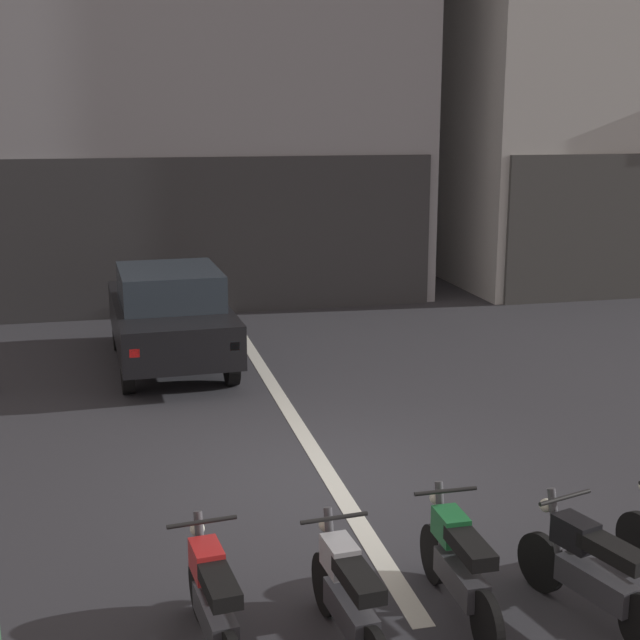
# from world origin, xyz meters

# --- Properties ---
(ground_plane) EXTENTS (120.00, 120.00, 0.00)m
(ground_plane) POSITION_xyz_m (0.00, 0.00, 0.00)
(ground_plane) COLOR #333338
(lane_centre_line) EXTENTS (0.20, 18.00, 0.01)m
(lane_centre_line) POSITION_xyz_m (0.00, 6.00, 0.00)
(lane_centre_line) COLOR silver
(lane_centre_line) RESTS_ON ground
(car_black_crossing_near) EXTENTS (1.91, 4.16, 1.64)m
(car_black_crossing_near) POSITION_xyz_m (-1.42, 5.15, 0.89)
(car_black_crossing_near) COLOR black
(car_black_crossing_near) RESTS_ON ground
(motorcycle_red_row_leftmost) EXTENTS (0.55, 1.67, 0.98)m
(motorcycle_red_row_leftmost) POSITION_xyz_m (-1.69, -2.97, 0.46)
(motorcycle_red_row_leftmost) COLOR black
(motorcycle_red_row_leftmost) RESTS_ON ground
(motorcycle_silver_row_left_mid) EXTENTS (0.55, 1.67, 0.98)m
(motorcycle_silver_row_left_mid) POSITION_xyz_m (-0.68, -3.15, 0.46)
(motorcycle_silver_row_left_mid) COLOR black
(motorcycle_silver_row_left_mid) RESTS_ON ground
(motorcycle_green_row_centre) EXTENTS (0.55, 1.67, 0.98)m
(motorcycle_green_row_centre) POSITION_xyz_m (0.33, -2.87, 0.46)
(motorcycle_green_row_centre) COLOR black
(motorcycle_green_row_centre) RESTS_ON ground
(motorcycle_black_row_right_mid) EXTENTS (0.62, 1.63, 0.98)m
(motorcycle_black_row_right_mid) POSITION_xyz_m (1.33, -3.21, 0.46)
(motorcycle_black_row_right_mid) COLOR black
(motorcycle_black_row_right_mid) RESTS_ON ground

